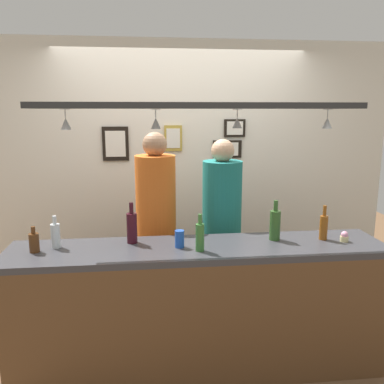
# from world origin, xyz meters

# --- Properties ---
(ground_plane) EXTENTS (8.00, 8.00, 0.00)m
(ground_plane) POSITION_xyz_m (0.00, 0.00, 0.00)
(ground_plane) COLOR brown
(back_wall) EXTENTS (4.40, 0.06, 2.60)m
(back_wall) POSITION_xyz_m (0.00, 1.10, 1.30)
(back_wall) COLOR silver
(back_wall) RESTS_ON ground_plane
(bar_counter) EXTENTS (2.70, 0.55, 0.96)m
(bar_counter) POSITION_xyz_m (0.00, -0.50, 0.65)
(bar_counter) COLOR #38383D
(bar_counter) RESTS_ON ground_plane
(overhead_glass_rack) EXTENTS (2.20, 0.36, 0.04)m
(overhead_glass_rack) POSITION_xyz_m (0.00, -0.30, 1.94)
(overhead_glass_rack) COLOR black
(hanging_wineglass_far_left) EXTENTS (0.07, 0.07, 0.13)m
(hanging_wineglass_far_left) POSITION_xyz_m (-0.87, -0.33, 1.82)
(hanging_wineglass_far_left) COLOR silver
(hanging_wineglass_far_left) RESTS_ON overhead_glass_rack
(hanging_wineglass_left) EXTENTS (0.07, 0.07, 0.13)m
(hanging_wineglass_left) POSITION_xyz_m (-0.29, -0.28, 1.82)
(hanging_wineglass_left) COLOR silver
(hanging_wineglass_left) RESTS_ON overhead_glass_rack
(hanging_wineglass_center_left) EXTENTS (0.07, 0.07, 0.13)m
(hanging_wineglass_center_left) POSITION_xyz_m (0.28, -0.24, 1.82)
(hanging_wineglass_center_left) COLOR silver
(hanging_wineglass_center_left) RESTS_ON overhead_glass_rack
(hanging_wineglass_center) EXTENTS (0.07, 0.07, 0.13)m
(hanging_wineglass_center) POSITION_xyz_m (0.89, -0.35, 1.82)
(hanging_wineglass_center) COLOR silver
(hanging_wineglass_center) RESTS_ON overhead_glass_rack
(person_left_orange_shirt) EXTENTS (0.34, 0.34, 1.73)m
(person_left_orange_shirt) POSITION_xyz_m (-0.29, 0.29, 1.05)
(person_left_orange_shirt) COLOR #2D334C
(person_left_orange_shirt) RESTS_ON ground_plane
(person_middle_teal_shirt) EXTENTS (0.34, 0.34, 1.67)m
(person_middle_teal_shirt) POSITION_xyz_m (0.28, 0.29, 1.01)
(person_middle_teal_shirt) COLOR #2D334C
(person_middle_teal_shirt) RESTS_ON ground_plane
(bottle_wine_dark_red) EXTENTS (0.08, 0.08, 0.30)m
(bottle_wine_dark_red) POSITION_xyz_m (-0.47, -0.22, 1.08)
(bottle_wine_dark_red) COLOR #380F19
(bottle_wine_dark_red) RESTS_ON bar_counter
(bottle_soda_clear) EXTENTS (0.06, 0.06, 0.23)m
(bottle_soda_clear) POSITION_xyz_m (-1.00, -0.26, 1.05)
(bottle_soda_clear) COLOR silver
(bottle_soda_clear) RESTS_ON bar_counter
(bottle_beer_green_import) EXTENTS (0.06, 0.06, 0.26)m
(bottle_beer_green_import) POSITION_xyz_m (-0.01, -0.44, 1.06)
(bottle_beer_green_import) COLOR #336B2D
(bottle_beer_green_import) RESTS_ON bar_counter
(bottle_champagne_green) EXTENTS (0.08, 0.08, 0.30)m
(bottle_champagne_green) POSITION_xyz_m (0.58, -0.26, 1.08)
(bottle_champagne_green) COLOR #2D5623
(bottle_champagne_green) RESTS_ON bar_counter
(bottle_beer_amber_tall) EXTENTS (0.06, 0.06, 0.26)m
(bottle_beer_amber_tall) POSITION_xyz_m (0.94, -0.30, 1.06)
(bottle_beer_amber_tall) COLOR brown
(bottle_beer_amber_tall) RESTS_ON bar_counter
(bottle_beer_brown_stubby) EXTENTS (0.07, 0.07, 0.18)m
(bottle_beer_brown_stubby) POSITION_xyz_m (-1.13, -0.34, 1.03)
(bottle_beer_brown_stubby) COLOR #512D14
(bottle_beer_brown_stubby) RESTS_ON bar_counter
(drink_can) EXTENTS (0.07, 0.07, 0.12)m
(drink_can) POSITION_xyz_m (-0.14, -0.35, 1.02)
(drink_can) COLOR #1E4CB2
(drink_can) RESTS_ON bar_counter
(cupcake) EXTENTS (0.06, 0.06, 0.08)m
(cupcake) POSITION_xyz_m (1.08, -0.36, 0.99)
(cupcake) COLOR beige
(cupcake) RESTS_ON bar_counter
(picture_frame_lower_pair) EXTENTS (0.30, 0.02, 0.18)m
(picture_frame_lower_pair) POSITION_xyz_m (0.48, 1.06, 1.51)
(picture_frame_lower_pair) COLOR black
(picture_frame_lower_pair) RESTS_ON back_wall
(picture_frame_upper_small) EXTENTS (0.22, 0.02, 0.18)m
(picture_frame_upper_small) POSITION_xyz_m (0.55, 1.06, 1.73)
(picture_frame_upper_small) COLOR black
(picture_frame_upper_small) RESTS_ON back_wall
(picture_frame_caricature) EXTENTS (0.26, 0.02, 0.34)m
(picture_frame_caricature) POSITION_xyz_m (-0.67, 1.06, 1.58)
(picture_frame_caricature) COLOR black
(picture_frame_caricature) RESTS_ON back_wall
(picture_frame_crest) EXTENTS (0.18, 0.02, 0.26)m
(picture_frame_crest) POSITION_xyz_m (-0.09, 1.06, 1.63)
(picture_frame_crest) COLOR #B29338
(picture_frame_crest) RESTS_ON back_wall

